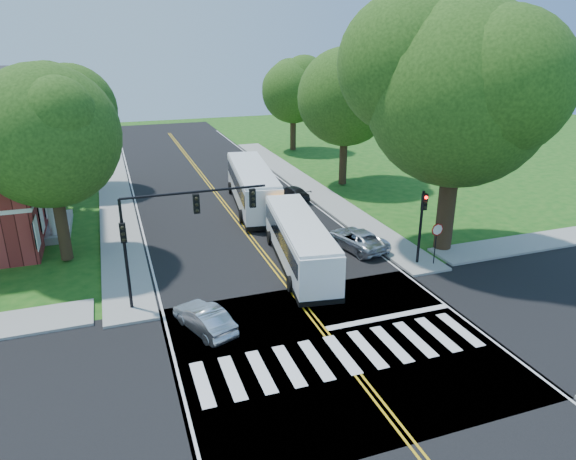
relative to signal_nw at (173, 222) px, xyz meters
name	(u,v)px	position (x,y,z in m)	size (l,w,h in m)	color
ground	(337,348)	(5.86, -6.43, -4.38)	(140.00, 140.00, 0.00)	#144D13
road	(236,219)	(5.86, 11.57, -4.37)	(14.00, 96.00, 0.01)	black
cross_road	(337,348)	(5.86, -6.43, -4.37)	(60.00, 12.00, 0.01)	black
center_line	(224,204)	(5.86, 15.57, -4.36)	(0.36, 70.00, 0.01)	gold
edge_line_w	(138,213)	(-0.94, 15.57, -4.36)	(0.12, 70.00, 0.01)	silver
edge_line_e	(302,196)	(12.66, 15.57, -4.36)	(0.12, 70.00, 0.01)	silver
crosswalk	(342,354)	(5.86, -6.93, -4.36)	(12.60, 3.00, 0.01)	silver
stop_bar	(389,317)	(9.36, -4.83, -4.36)	(6.60, 0.40, 0.01)	silver
sidewalk_nw	(116,203)	(-2.44, 18.57, -4.30)	(2.60, 40.00, 0.15)	gray
sidewalk_ne	(306,185)	(14.16, 18.57, -4.30)	(2.60, 40.00, 0.15)	gray
sidewalk_xe	(566,237)	(25.86, 0.37, -4.30)	(20.00, 2.60, 0.15)	gray
tree_ne_big	(459,95)	(16.86, 1.57, 5.24)	(10.80, 10.80, 14.91)	black
tree_west_near	(47,137)	(-5.64, 7.57, 3.15)	(8.00, 8.00, 11.40)	black
tree_west_far	(71,110)	(-5.14, 23.57, 2.62)	(7.60, 7.60, 10.67)	black
tree_east_mid	(346,97)	(17.36, 17.57, 3.48)	(8.40, 8.40, 11.93)	black
tree_east_far	(293,92)	(18.36, 33.57, 2.48)	(7.20, 7.20, 10.34)	black
signal_nw	(173,222)	(0.00, 0.00, 0.00)	(7.15, 0.46, 5.66)	black
signal_ne	(422,218)	(14.06, 0.01, -1.41)	(0.30, 0.46, 4.40)	black
stop_sign	(437,234)	(14.86, -0.45, -2.35)	(0.76, 0.08, 2.53)	black
bus_lead	(299,241)	(7.40, 2.39, -2.88)	(3.92, 11.10, 2.81)	white
bus_follow	(252,186)	(7.88, 14.22, -2.68)	(4.28, 12.60, 3.20)	white
hatchback	(204,319)	(0.71, -3.07, -3.75)	(1.31, 3.75, 1.24)	silver
suv	(356,239)	(11.73, 3.51, -3.72)	(2.14, 4.65, 1.29)	silver
dark_sedan	(292,193)	(11.43, 14.90, -3.80)	(1.59, 3.90, 1.13)	black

